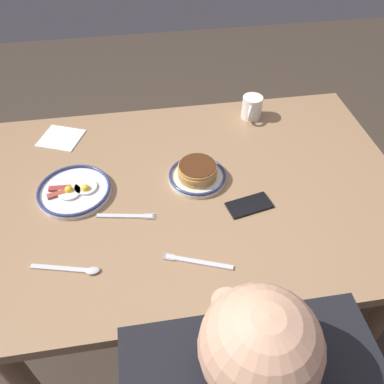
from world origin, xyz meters
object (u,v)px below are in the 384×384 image
(coffee_mug, at_px, (252,107))
(fork_near, at_px, (198,262))
(tea_spoon, at_px, (75,270))
(paper_napkin, at_px, (61,138))
(cell_phone, at_px, (249,205))
(plate_near_main, at_px, (197,174))
(plate_center_pancakes, at_px, (74,191))
(fork_far, at_px, (126,216))

(coffee_mug, height_order, fork_near, coffee_mug)
(tea_spoon, bearing_deg, paper_napkin, -82.45)
(cell_phone, height_order, tea_spoon, tea_spoon)
(plate_near_main, relative_size, cell_phone, 1.40)
(plate_center_pancakes, xyz_separation_m, cell_phone, (-0.56, 0.15, -0.01))
(paper_napkin, relative_size, fork_near, 0.77)
(fork_far, xyz_separation_m, tea_spoon, (0.15, 0.18, 0.00))
(plate_near_main, distance_m, fork_far, 0.29)
(coffee_mug, distance_m, fork_far, 0.71)
(plate_center_pancakes, bearing_deg, coffee_mug, -154.23)
(plate_center_pancakes, bearing_deg, fork_near, 136.66)
(coffee_mug, xyz_separation_m, fork_near, (0.34, 0.68, -0.04))
(fork_near, bearing_deg, cell_phone, -136.80)
(fork_far, bearing_deg, cell_phone, 177.58)
(plate_near_main, height_order, coffee_mug, coffee_mug)
(plate_center_pancakes, relative_size, cell_phone, 1.70)
(plate_near_main, height_order, fork_near, plate_near_main)
(paper_napkin, height_order, fork_far, fork_far)
(plate_near_main, bearing_deg, cell_phone, 133.48)
(cell_phone, bearing_deg, coffee_mug, -117.80)
(plate_near_main, bearing_deg, fork_far, 28.44)
(plate_center_pancakes, relative_size, coffee_mug, 2.25)
(fork_far, bearing_deg, coffee_mug, -138.64)
(coffee_mug, bearing_deg, cell_phone, 74.37)
(cell_phone, bearing_deg, paper_napkin, -48.48)
(plate_center_pancakes, relative_size, tea_spoon, 1.25)
(coffee_mug, distance_m, tea_spoon, 0.94)
(coffee_mug, relative_size, paper_napkin, 0.73)
(coffee_mug, bearing_deg, fork_near, 63.40)
(plate_near_main, xyz_separation_m, coffee_mug, (-0.28, -0.33, 0.02))
(plate_near_main, bearing_deg, coffee_mug, -130.19)
(plate_center_pancakes, xyz_separation_m, fork_far, (-0.17, 0.13, -0.01))
(plate_center_pancakes, relative_size, fork_far, 1.32)
(plate_center_pancakes, relative_size, paper_napkin, 1.63)
(plate_near_main, bearing_deg, tea_spoon, 38.05)
(plate_center_pancakes, bearing_deg, fork_far, 141.37)
(cell_phone, relative_size, tea_spoon, 0.73)
(cell_phone, height_order, fork_near, cell_phone)
(cell_phone, bearing_deg, fork_near, 31.02)
(plate_center_pancakes, bearing_deg, paper_napkin, -77.77)
(tea_spoon, bearing_deg, plate_center_pancakes, -87.29)
(plate_near_main, relative_size, paper_napkin, 1.34)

